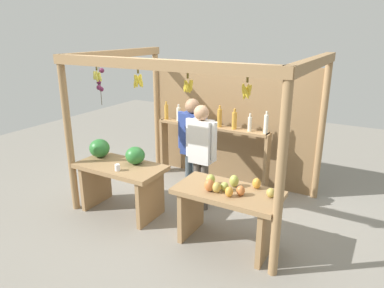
{
  "coord_description": "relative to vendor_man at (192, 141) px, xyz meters",
  "views": [
    {
      "loc": [
        2.33,
        -4.28,
        2.53
      ],
      "look_at": [
        0.0,
        -0.21,
        1.0
      ],
      "focal_mm": 33.14,
      "sensor_mm": 36.0,
      "label": 1
    }
  ],
  "objects": [
    {
      "name": "ground_plane",
      "position": [
        0.16,
        -0.07,
        -0.94
      ],
      "size": [
        12.0,
        12.0,
        0.0
      ],
      "primitive_type": "plane",
      "color": "gray",
      "rests_on": "ground"
    },
    {
      "name": "market_stall",
      "position": [
        0.15,
        0.39,
        0.38
      ],
      "size": [
        3.1,
        2.22,
        2.22
      ],
      "color": "#99754C",
      "rests_on": "ground"
    },
    {
      "name": "fruit_counter_left",
      "position": [
        -0.72,
        -0.83,
        -0.32
      ],
      "size": [
        1.3,
        0.64,
        0.99
      ],
      "color": "#99754C",
      "rests_on": "ground"
    },
    {
      "name": "fruit_counter_right",
      "position": [
        0.98,
        -0.86,
        -0.39
      ],
      "size": [
        1.25,
        0.64,
        0.87
      ],
      "color": "#99754C",
      "rests_on": "ground"
    },
    {
      "name": "bottle_shelf_unit",
      "position": [
        -0.04,
        0.72,
        -0.13
      ],
      "size": [
        1.99,
        0.22,
        1.35
      ],
      "color": "#99754C",
      "rests_on": "ground"
    },
    {
      "name": "vendor_man",
      "position": [
        0.0,
        0.0,
        0.0
      ],
      "size": [
        0.48,
        0.21,
        1.58
      ],
      "rotation": [
        0.0,
        0.0,
        -0.13
      ],
      "color": "#46535B",
      "rests_on": "ground"
    },
    {
      "name": "vendor_woman",
      "position": [
        0.27,
        -0.22,
        -0.02
      ],
      "size": [
        0.48,
        0.21,
        1.55
      ],
      "rotation": [
        0.0,
        0.0,
        0.03
      ],
      "color": "#514A43",
      "rests_on": "ground"
    }
  ]
}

